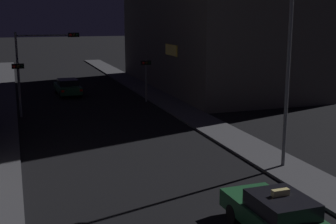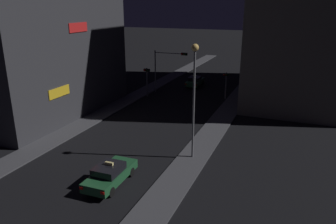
% 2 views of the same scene
% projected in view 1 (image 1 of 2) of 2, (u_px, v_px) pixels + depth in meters
% --- Properties ---
extents(sidewalk_left, '(2.35, 70.40, 0.12)m').
position_uv_depth(sidewalk_left, '(0.00, 110.00, 32.85)').
color(sidewalk_left, '#424247').
rests_on(sidewalk_left, ground_plane).
extents(sidewalk_right, '(2.35, 70.40, 0.12)m').
position_uv_depth(sidewalk_right, '(164.00, 100.00, 36.78)').
color(sidewalk_right, '#424247').
rests_on(sidewalk_right, ground_plane).
extents(taxi, '(1.87, 4.48, 1.62)m').
position_uv_depth(taxi, '(278.00, 216.00, 14.04)').
color(taxi, '#1E512D').
rests_on(taxi, ground_plane).
extents(far_car, '(1.99, 4.52, 1.42)m').
position_uv_depth(far_car, '(68.00, 87.00, 39.29)').
color(far_car, '#1E512D').
rests_on(far_car, ground_plane).
extents(traffic_light_overhead, '(4.57, 0.41, 5.61)m').
position_uv_depth(traffic_light_overhead, '(41.00, 54.00, 33.17)').
color(traffic_light_overhead, slate).
rests_on(traffic_light_overhead, ground_plane).
extents(traffic_light_left_kerb, '(0.80, 0.42, 3.71)m').
position_uv_depth(traffic_light_left_kerb, '(19.00, 78.00, 30.49)').
color(traffic_light_left_kerb, slate).
rests_on(traffic_light_left_kerb, ground_plane).
extents(traffic_light_right_kerb, '(0.80, 0.41, 3.36)m').
position_uv_depth(traffic_light_right_kerb, '(146.00, 71.00, 36.08)').
color(traffic_light_right_kerb, slate).
rests_on(traffic_light_right_kerb, ground_plane).
extents(street_lamp_near_block, '(0.53, 0.53, 8.67)m').
position_uv_depth(street_lamp_near_block, '(290.00, 34.00, 19.44)').
color(street_lamp_near_block, slate).
rests_on(street_lamp_near_block, sidewalk_right).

